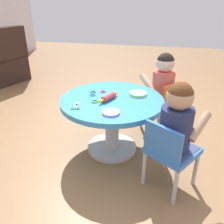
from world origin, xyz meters
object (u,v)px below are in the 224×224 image
at_px(seated_child_left, 177,120).
at_px(child_chair_left, 170,151).
at_px(craft_table, 112,112).
at_px(child_chair_right, 164,103).
at_px(craft_scissors, 76,107).
at_px(rolling_pin, 109,97).
at_px(seated_child_right, 163,80).

bearing_deg(seated_child_left, child_chair_left, 145.59).
height_order(craft_table, child_chair_right, child_chair_right).
bearing_deg(seated_child_left, craft_scissors, 81.02).
distance_m(child_chair_left, rolling_pin, 0.64).
height_order(rolling_pin, craft_scissors, rolling_pin).
bearing_deg(craft_table, child_chair_right, -45.04).
distance_m(child_chair_left, seated_child_left, 0.23).
bearing_deg(craft_table, craft_scissors, 133.95).
xyz_separation_m(child_chair_left, child_chair_right, (0.80, 0.05, 0.00)).
bearing_deg(child_chair_right, craft_scissors, 134.61).
xyz_separation_m(seated_child_left, seated_child_right, (0.79, 0.10, 0.00)).
bearing_deg(craft_scissors, rolling_pin, -48.16).
bearing_deg(craft_table, child_chair_left, -127.69).
distance_m(craft_table, rolling_pin, 0.15).
distance_m(craft_table, child_chair_right, 0.61).
height_order(child_chair_left, rolling_pin, rolling_pin).
relative_size(seated_child_left, rolling_pin, 2.33).
relative_size(seated_child_right, rolling_pin, 2.33).
relative_size(child_chair_left, seated_child_left, 1.05).
bearing_deg(seated_child_left, seated_child_right, 7.41).
bearing_deg(child_chair_right, craft_table, 134.96).
height_order(child_chair_left, seated_child_right, seated_child_right).
distance_m(child_chair_left, child_chair_right, 0.80).
bearing_deg(seated_child_left, craft_table, 56.08).
bearing_deg(craft_scissors, craft_table, -46.05).
height_order(child_chair_left, child_chair_right, same).
xyz_separation_m(child_chair_right, rolling_pin, (-0.46, 0.45, 0.21)).
bearing_deg(seated_child_right, child_chair_left, -174.43).
height_order(child_chair_left, seated_child_left, seated_child_left).
distance_m(child_chair_right, craft_scissors, 0.95).
bearing_deg(child_chair_right, seated_child_right, 48.24).
xyz_separation_m(seated_child_left, craft_scissors, (0.12, 0.73, -0.03)).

